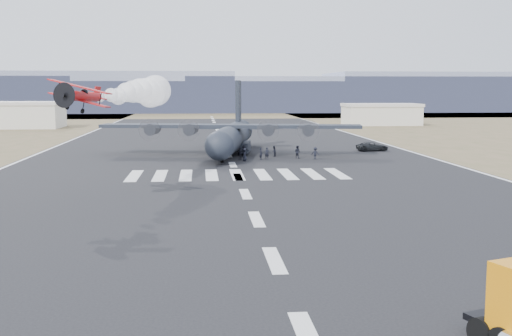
{
  "coord_description": "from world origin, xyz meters",
  "views": [
    {
      "loc": [
        -4.33,
        -24.8,
        10.12
      ],
      "look_at": [
        -0.02,
        24.15,
        4.0
      ],
      "focal_mm": 45.0,
      "sensor_mm": 36.0,
      "label": 1
    }
  ],
  "objects": [
    {
      "name": "scrub_far",
      "position": [
        0.0,
        230.0,
        0.0
      ],
      "size": [
        500.0,
        80.0,
        0.0
      ],
      "primitive_type": "cube",
      "color": "brown",
      "rests_on": "ground"
    },
    {
      "name": "runway_markings",
      "position": [
        0.0,
        60.0,
        0.01
      ],
      "size": [
        60.0,
        260.0,
        0.01
      ],
      "primitive_type": null,
      "color": "silver",
      "rests_on": "ground"
    },
    {
      "name": "ridge_seg_c",
      "position": [
        -65.0,
        260.0,
        8.5
      ],
      "size": [
        150.0,
        50.0,
        17.0
      ],
      "primitive_type": "cube",
      "color": "gray",
      "rests_on": "ground"
    },
    {
      "name": "ridge_seg_d",
      "position": [
        0.0,
        260.0,
        6.5
      ],
      "size": [
        150.0,
        50.0,
        13.0
      ],
      "primitive_type": "cube",
      "color": "gray",
      "rests_on": "ground"
    },
    {
      "name": "ridge_seg_e",
      "position": [
        65.0,
        260.0,
        7.5
      ],
      "size": [
        150.0,
        50.0,
        15.0
      ],
      "primitive_type": "cube",
      "color": "gray",
      "rests_on": "ground"
    },
    {
      "name": "ridge_seg_f",
      "position": [
        130.0,
        260.0,
        8.5
      ],
      "size": [
        150.0,
        50.0,
        17.0
      ],
      "primitive_type": "cube",
      "color": "gray",
      "rests_on": "ground"
    },
    {
      "name": "hangar_left",
      "position": [
        -52.0,
        145.0,
        3.41
      ],
      "size": [
        24.5,
        14.5,
        6.7
      ],
      "color": "beige",
      "rests_on": "ground"
    },
    {
      "name": "hangar_right",
      "position": [
        46.0,
        150.0,
        3.01
      ],
      "size": [
        20.5,
        12.5,
        5.9
      ],
      "color": "beige",
      "rests_on": "ground"
    },
    {
      "name": "aerobatic_biplane",
      "position": [
        -14.56,
        32.17,
        9.5
      ],
      "size": [
        5.96,
        5.55,
        2.88
      ],
      "rotation": [
        0.0,
        0.21,
        -0.21
      ],
      "color": "red"
    },
    {
      "name": "smoke_trail",
      "position": [
        -10.6,
        51.17,
        9.64
      ],
      "size": [
        6.49,
        22.7,
        3.78
      ],
      "rotation": [
        0.0,
        0.0,
        -0.21
      ],
      "color": "white"
    },
    {
      "name": "transport_aircraft",
      "position": [
        0.57,
        74.24,
        2.95
      ],
      "size": [
        39.6,
        32.46,
        11.44
      ],
      "rotation": [
        0.0,
        0.0,
        -0.16
      ],
      "color": "#1D222C",
      "rests_on": "ground"
    },
    {
      "name": "support_vehicle",
      "position": [
        23.65,
        76.97,
        0.72
      ],
      "size": [
        5.32,
        2.77,
        1.43
      ],
      "primitive_type": "imported",
      "rotation": [
        0.0,
        0.0,
        1.65
      ],
      "color": "black",
      "rests_on": "ground"
    },
    {
      "name": "crew_a",
      "position": [
        4.33,
        65.69,
        0.87
      ],
      "size": [
        0.7,
        0.77,
        1.73
      ],
      "primitive_type": "imported",
      "rotation": [
        0.0,
        0.0,
        1.91
      ],
      "color": "black",
      "rests_on": "ground"
    },
    {
      "name": "crew_b",
      "position": [
        6.64,
        69.57,
        0.81
      ],
      "size": [
        0.81,
        0.93,
        1.62
      ],
      "primitive_type": "imported",
      "rotation": [
        0.0,
        0.0,
        4.21
      ],
      "color": "black",
      "rests_on": "ground"
    },
    {
      "name": "crew_c",
      "position": [
        12.13,
        65.49,
        0.86
      ],
      "size": [
        1.23,
        0.88,
        1.73
      ],
      "primitive_type": "imported",
      "rotation": [
        0.0,
        0.0,
        2.78
      ],
      "color": "black",
      "rests_on": "ground"
    },
    {
      "name": "crew_d",
      "position": [
        1.36,
        65.67,
        0.92
      ],
      "size": [
        1.19,
        0.81,
        1.85
      ],
      "primitive_type": "imported",
      "rotation": [
        0.0,
        0.0,
        2.88
      ],
      "color": "black",
      "rests_on": "ground"
    },
    {
      "name": "crew_e",
      "position": [
        1.9,
        64.06,
        0.9
      ],
      "size": [
        0.8,
        1.01,
        1.81
      ],
      "primitive_type": "imported",
      "rotation": [
        0.0,
        0.0,
        4.39
      ],
      "color": "black",
      "rests_on": "ground"
    },
    {
      "name": "crew_f",
      "position": [
        2.18,
        69.75,
        0.87
      ],
      "size": [
        1.7,
        0.98,
        1.74
      ],
      "primitive_type": "imported",
      "rotation": [
        0.0,
        0.0,
        0.31
      ],
      "color": "black",
      "rests_on": "ground"
    },
    {
      "name": "crew_g",
      "position": [
        5.22,
        65.92,
        0.87
      ],
      "size": [
        0.79,
        0.73,
        1.73
      ],
      "primitive_type": "imported",
      "rotation": [
        0.0,
        0.0,
        5.88
      ],
      "color": "black",
      "rests_on": "ground"
    },
    {
      "name": "crew_h",
      "position": [
        9.79,
        67.02,
        0.93
      ],
      "size": [
        1.03,
        1.03,
        1.85
      ],
      "primitive_type": "imported",
      "rotation": [
        0.0,
        0.0,
        2.37
      ],
      "color": "black",
      "rests_on": "ground"
    }
  ]
}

